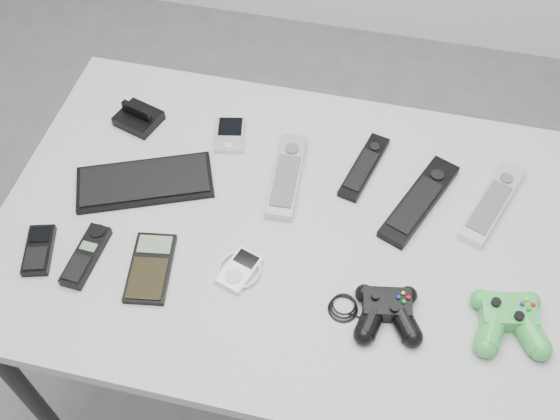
% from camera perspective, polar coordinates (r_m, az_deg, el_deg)
% --- Properties ---
extents(floor, '(3.50, 3.50, 0.00)m').
position_cam_1_polar(floor, '(2.00, -0.37, -16.31)').
color(floor, slate).
rests_on(floor, ground).
extents(desk, '(1.21, 0.78, 0.81)m').
position_cam_1_polar(desk, '(1.37, 1.56, -3.22)').
color(desk, gray).
rests_on(desk, floor).
extents(pda_keyboard, '(0.30, 0.22, 0.02)m').
position_cam_1_polar(pda_keyboard, '(1.40, -11.68, 2.42)').
color(pda_keyboard, black).
rests_on(pda_keyboard, desk).
extents(dock_bracket, '(0.11, 0.10, 0.05)m').
position_cam_1_polar(dock_bracket, '(1.51, -12.29, 8.12)').
color(dock_bracket, black).
rests_on(dock_bracket, desk).
extents(pda, '(0.08, 0.11, 0.02)m').
position_cam_1_polar(pda, '(1.46, -4.39, 6.56)').
color(pda, '#B0B1B8').
rests_on(pda, desk).
extents(remote_silver_a, '(0.07, 0.22, 0.02)m').
position_cam_1_polar(remote_silver_a, '(1.37, 0.61, 3.05)').
color(remote_silver_a, '#B0B1B8').
rests_on(remote_silver_a, desk).
extents(remote_black_a, '(0.09, 0.19, 0.02)m').
position_cam_1_polar(remote_black_a, '(1.41, 7.35, 3.78)').
color(remote_black_a, black).
rests_on(remote_black_a, desk).
extents(remote_black_b, '(0.15, 0.25, 0.02)m').
position_cam_1_polar(remote_black_b, '(1.36, 12.07, 0.83)').
color(remote_black_b, black).
rests_on(remote_black_b, desk).
extents(remote_silver_b, '(0.13, 0.23, 0.02)m').
position_cam_1_polar(remote_silver_b, '(1.40, 18.00, 0.63)').
color(remote_silver_b, silver).
rests_on(remote_silver_b, desk).
extents(mobile_phone, '(0.08, 0.12, 0.02)m').
position_cam_1_polar(mobile_phone, '(1.35, -20.27, -3.27)').
color(mobile_phone, black).
rests_on(mobile_phone, desk).
extents(cordless_handset, '(0.05, 0.14, 0.02)m').
position_cam_1_polar(cordless_handset, '(1.31, -16.54, -3.83)').
color(cordless_handset, black).
rests_on(cordless_handset, desk).
extents(calculator, '(0.10, 0.16, 0.02)m').
position_cam_1_polar(calculator, '(1.27, -11.22, -4.94)').
color(calculator, black).
rests_on(calculator, desk).
extents(mp3_player, '(0.11, 0.11, 0.02)m').
position_cam_1_polar(mp3_player, '(1.25, -3.56, -5.22)').
color(mp3_player, silver).
rests_on(mp3_player, desk).
extents(controller_black, '(0.23, 0.16, 0.04)m').
position_cam_1_polar(controller_black, '(1.20, 9.32, -8.63)').
color(controller_black, black).
rests_on(controller_black, desk).
extents(controller_green, '(0.16, 0.17, 0.05)m').
position_cam_1_polar(controller_green, '(1.25, 19.32, -8.92)').
color(controller_green, green).
rests_on(controller_green, desk).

